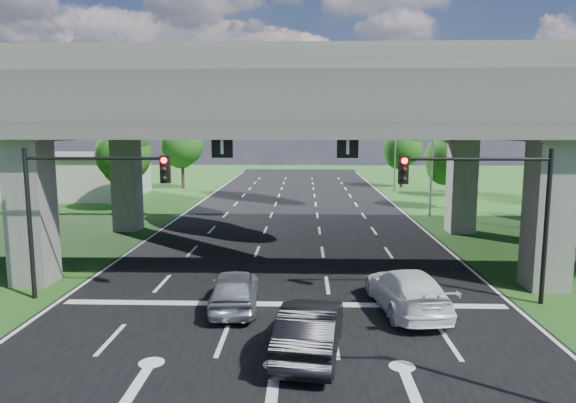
# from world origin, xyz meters

# --- Properties ---
(ground) EXTENTS (160.00, 160.00, 0.00)m
(ground) POSITION_xyz_m (0.00, 0.00, 0.00)
(ground) COLOR #234E19
(ground) RESTS_ON ground
(road) EXTENTS (18.00, 120.00, 0.03)m
(road) POSITION_xyz_m (0.00, 10.00, 0.01)
(road) COLOR black
(road) RESTS_ON ground
(overpass) EXTENTS (80.00, 15.00, 10.00)m
(overpass) POSITION_xyz_m (0.00, 12.00, 7.92)
(overpass) COLOR #33302E
(overpass) RESTS_ON ground
(warehouse) EXTENTS (20.00, 10.00, 4.00)m
(warehouse) POSITION_xyz_m (-26.00, 35.00, 2.00)
(warehouse) COLOR #9E9E99
(warehouse) RESTS_ON ground
(signal_right) EXTENTS (5.76, 0.54, 6.00)m
(signal_right) POSITION_xyz_m (7.82, 3.94, 4.19)
(signal_right) COLOR black
(signal_right) RESTS_ON ground
(signal_left) EXTENTS (5.76, 0.54, 6.00)m
(signal_left) POSITION_xyz_m (-7.82, 3.94, 4.19)
(signal_left) COLOR black
(signal_left) RESTS_ON ground
(streetlight_far) EXTENTS (3.38, 0.25, 10.00)m
(streetlight_far) POSITION_xyz_m (10.10, 24.00, 5.85)
(streetlight_far) COLOR gray
(streetlight_far) RESTS_ON ground
(streetlight_beyond) EXTENTS (3.38, 0.25, 10.00)m
(streetlight_beyond) POSITION_xyz_m (10.10, 40.00, 5.85)
(streetlight_beyond) COLOR gray
(streetlight_beyond) RESTS_ON ground
(tree_left_near) EXTENTS (4.50, 4.50, 7.80)m
(tree_left_near) POSITION_xyz_m (-13.95, 26.00, 4.82)
(tree_left_near) COLOR black
(tree_left_near) RESTS_ON ground
(tree_left_mid) EXTENTS (3.91, 3.90, 6.76)m
(tree_left_mid) POSITION_xyz_m (-16.95, 34.00, 4.17)
(tree_left_mid) COLOR black
(tree_left_mid) RESTS_ON ground
(tree_left_far) EXTENTS (4.80, 4.80, 8.32)m
(tree_left_far) POSITION_xyz_m (-12.95, 42.00, 5.14)
(tree_left_far) COLOR black
(tree_left_far) RESTS_ON ground
(tree_right_near) EXTENTS (4.20, 4.20, 7.28)m
(tree_right_near) POSITION_xyz_m (13.05, 28.00, 4.50)
(tree_right_near) COLOR black
(tree_right_near) RESTS_ON ground
(tree_right_mid) EXTENTS (3.91, 3.90, 6.76)m
(tree_right_mid) POSITION_xyz_m (16.05, 36.00, 4.17)
(tree_right_mid) COLOR black
(tree_right_mid) RESTS_ON ground
(tree_right_far) EXTENTS (4.50, 4.50, 7.80)m
(tree_right_far) POSITION_xyz_m (12.05, 44.00, 4.82)
(tree_right_far) COLOR black
(tree_right_far) RESTS_ON ground
(car_silver) EXTENTS (2.02, 4.45, 1.48)m
(car_silver) POSITION_xyz_m (-1.80, 3.00, 0.77)
(car_silver) COLOR silver
(car_silver) RESTS_ON road
(car_dark) EXTENTS (2.29, 4.97, 1.58)m
(car_dark) POSITION_xyz_m (1.00, -0.84, 0.82)
(car_dark) COLOR black
(car_dark) RESTS_ON road
(car_white) EXTENTS (2.80, 5.51, 1.53)m
(car_white) POSITION_xyz_m (4.60, 3.00, 0.80)
(car_white) COLOR white
(car_white) RESTS_ON road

